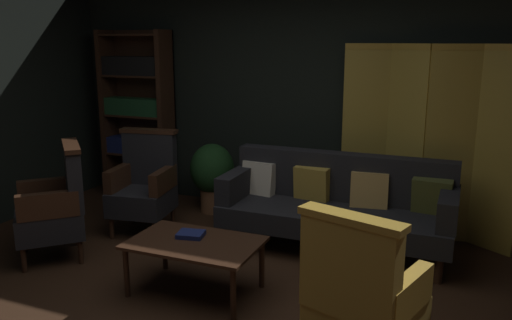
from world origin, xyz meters
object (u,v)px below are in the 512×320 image
(velvet_couch, at_px, (337,202))
(armchair_wing_right, at_px, (56,205))
(book_navy_cloth, at_px, (191,234))
(potted_plant, at_px, (212,173))
(coffee_table, at_px, (195,247))
(folding_screen, at_px, (427,140))
(armchair_gilt_accent, at_px, (362,299))
(bookshelf, at_px, (138,111))
(armchair_wing_left, at_px, (144,185))

(velvet_couch, xyz_separation_m, armchair_wing_right, (-2.27, -1.17, 0.03))
(book_navy_cloth, bearing_deg, potted_plant, 111.92)
(armchair_wing_right, bearing_deg, book_navy_cloth, -1.80)
(velvet_couch, bearing_deg, potted_plant, 161.97)
(velvet_couch, xyz_separation_m, coffee_table, (-0.80, -1.29, -0.08))
(folding_screen, distance_m, armchair_gilt_accent, 2.53)
(folding_screen, bearing_deg, armchair_wing_right, -148.90)
(bookshelf, xyz_separation_m, coffee_table, (1.90, -2.03, -0.71))
(folding_screen, bearing_deg, bookshelf, 178.29)
(bookshelf, height_order, velvet_couch, bookshelf)
(armchair_wing_left, height_order, book_navy_cloth, armchair_wing_left)
(bookshelf, relative_size, armchair_wing_left, 1.97)
(bookshelf, relative_size, coffee_table, 2.05)
(coffee_table, distance_m, armchair_gilt_accent, 1.50)
(folding_screen, xyz_separation_m, bookshelf, (-3.42, 0.10, 0.10))
(folding_screen, distance_m, book_navy_cloth, 2.50)
(coffee_table, distance_m, book_navy_cloth, 0.13)
(armchair_gilt_accent, height_order, armchair_wing_right, same)
(armchair_wing_left, relative_size, book_navy_cloth, 5.12)
(armchair_gilt_accent, bearing_deg, potted_plant, 132.61)
(coffee_table, xyz_separation_m, armchair_gilt_accent, (1.39, -0.55, 0.12))
(velvet_couch, distance_m, armchair_wing_left, 1.96)
(coffee_table, relative_size, armchair_gilt_accent, 0.96)
(coffee_table, relative_size, armchair_wing_left, 0.96)
(armchair_wing_left, xyz_separation_m, book_navy_cloth, (1.05, -0.91, -0.05))
(folding_screen, relative_size, coffee_table, 1.90)
(bookshelf, xyz_separation_m, potted_plant, (1.13, -0.23, -0.62))
(coffee_table, height_order, potted_plant, potted_plant)
(bookshelf, height_order, potted_plant, bookshelf)
(potted_plant, bearing_deg, book_navy_cloth, -68.08)
(potted_plant, bearing_deg, coffee_table, -66.83)
(velvet_couch, xyz_separation_m, armchair_wing_left, (-1.93, -0.30, 0.03))
(bookshelf, xyz_separation_m, armchair_wing_right, (0.43, -1.90, -0.59))
(bookshelf, bearing_deg, armchair_wing_left, -53.46)
(coffee_table, height_order, book_navy_cloth, book_navy_cloth)
(armchair_gilt_accent, relative_size, armchair_wing_right, 1.00)
(armchair_wing_right, bearing_deg, coffee_table, -4.74)
(armchair_gilt_accent, relative_size, armchair_wing_left, 1.00)
(bookshelf, distance_m, coffee_table, 2.87)
(armchair_wing_left, height_order, armchair_wing_right, same)
(armchair_wing_left, relative_size, potted_plant, 1.31)
(velvet_couch, height_order, coffee_table, velvet_couch)
(armchair_wing_right, xyz_separation_m, book_navy_cloth, (1.39, -0.04, -0.05))
(armchair_wing_left, distance_m, potted_plant, 0.89)
(book_navy_cloth, bearing_deg, armchair_wing_left, 139.13)
(bookshelf, height_order, armchair_wing_right, bookshelf)
(folding_screen, relative_size, book_navy_cloth, 9.35)
(folding_screen, xyz_separation_m, book_navy_cloth, (-1.59, -1.85, -0.55))
(coffee_table, bearing_deg, velvet_couch, 58.16)
(velvet_couch, relative_size, book_navy_cloth, 10.43)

